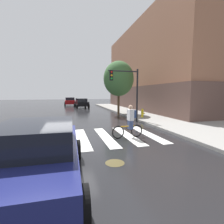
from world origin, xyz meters
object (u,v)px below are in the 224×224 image
at_px(cyclist, 130,122).
at_px(street_tree_near, 119,79).
at_px(sedan_mid, 81,103).
at_px(traffic_light_near, 128,86).
at_px(sedan_far, 70,101).
at_px(manhole_cover, 115,163).
at_px(fire_hydrant, 142,113).
at_px(sedan_near, 38,154).

distance_m(cyclist, street_tree_near, 9.84).
bearing_deg(sedan_mid, traffic_light_near, -81.05).
bearing_deg(sedan_far, traffic_light_near, -78.89).
height_order(manhole_cover, sedan_mid, sedan_mid).
bearing_deg(fire_hydrant, street_tree_near, 108.46).
bearing_deg(cyclist, manhole_cover, -119.91).
bearing_deg(sedan_far, sedan_mid, -73.32).
distance_m(cyclist, traffic_light_near, 5.15).
relative_size(sedan_near, fire_hydrant, 5.96).
distance_m(sedan_near, cyclist, 5.27).
bearing_deg(sedan_mid, sedan_near, -97.44).
distance_m(traffic_light_near, fire_hydrant, 3.21).
xyz_separation_m(manhole_cover, street_tree_near, (3.90, 11.94, 3.83)).
height_order(sedan_far, fire_hydrant, sedan_far).
height_order(manhole_cover, street_tree_near, street_tree_near).
distance_m(manhole_cover, cyclist, 3.38).
distance_m(sedan_far, traffic_light_near, 21.03).
relative_size(sedan_far, street_tree_near, 0.79).
bearing_deg(street_tree_near, manhole_cover, -108.10).
xyz_separation_m(manhole_cover, sedan_near, (-2.18, -0.80, 0.82)).
relative_size(sedan_far, traffic_light_near, 1.07).
bearing_deg(manhole_cover, street_tree_near, 71.90).
height_order(sedan_near, street_tree_near, street_tree_near).
relative_size(sedan_near, cyclist, 2.72).
xyz_separation_m(sedan_mid, street_tree_near, (3.07, -10.30, 3.06)).
height_order(cyclist, traffic_light_near, traffic_light_near).
bearing_deg(sedan_near, sedan_mid, 82.56).
distance_m(manhole_cover, sedan_mid, 22.26).
bearing_deg(street_tree_near, fire_hydrant, -71.54).
xyz_separation_m(cyclist, fire_hydrant, (3.42, 5.64, -0.31)).
xyz_separation_m(sedan_near, street_tree_near, (6.08, 12.74, 3.01)).
height_order(cyclist, fire_hydrant, cyclist).
bearing_deg(cyclist, sedan_far, 95.68).
height_order(manhole_cover, traffic_light_near, traffic_light_near).
bearing_deg(fire_hydrant, cyclist, -121.27).
height_order(manhole_cover, cyclist, cyclist).
distance_m(sedan_mid, sedan_far, 5.87).
height_order(sedan_far, cyclist, cyclist).
height_order(sedan_far, street_tree_near, street_tree_near).
height_order(fire_hydrant, street_tree_near, street_tree_near).
bearing_deg(manhole_cover, cyclist, 60.09).
relative_size(sedan_near, sedan_mid, 1.04).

